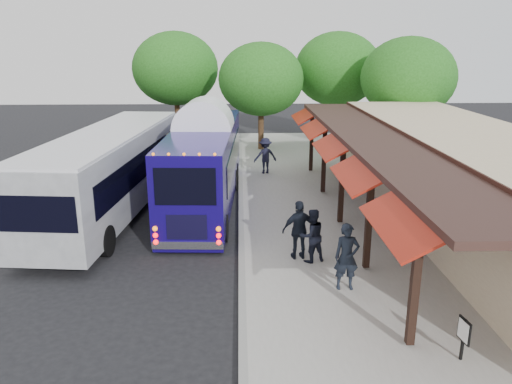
% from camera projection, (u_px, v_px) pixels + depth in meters
% --- Properties ---
extents(ground, '(90.00, 90.00, 0.00)m').
position_uv_depth(ground, '(240.00, 275.00, 14.95)').
color(ground, black).
rests_on(ground, ground).
extents(sidewalk, '(10.00, 40.00, 0.15)m').
position_uv_depth(sidewalk, '(372.00, 225.00, 18.92)').
color(sidewalk, '#9E9B93').
rests_on(sidewalk, ground).
extents(curb, '(0.20, 40.00, 0.16)m').
position_uv_depth(curb, '(241.00, 226.00, 18.77)').
color(curb, gray).
rests_on(curb, ground).
extents(station_shelter, '(8.15, 20.00, 3.60)m').
position_uv_depth(station_shelter, '(465.00, 179.00, 18.53)').
color(station_shelter, tan).
rests_on(station_shelter, ground).
extents(coach_bus, '(2.88, 11.35, 3.60)m').
position_uv_depth(coach_bus, '(205.00, 161.00, 21.08)').
color(coach_bus, '#140860').
rests_on(coach_bus, ground).
extents(city_bus, '(3.91, 12.67, 3.35)m').
position_uv_depth(city_bus, '(111.00, 169.00, 20.06)').
color(city_bus, gray).
rests_on(city_bus, ground).
extents(ped_a, '(0.69, 0.46, 1.88)m').
position_uv_depth(ped_a, '(347.00, 257.00, 13.59)').
color(ped_a, black).
rests_on(ped_a, sidewalk).
extents(ped_b, '(1.01, 0.91, 1.70)m').
position_uv_depth(ped_b, '(312.00, 236.00, 15.35)').
color(ped_b, black).
rests_on(ped_b, sidewalk).
extents(ped_c, '(1.17, 0.62, 1.89)m').
position_uv_depth(ped_c, '(300.00, 230.00, 15.55)').
color(ped_c, black).
rests_on(ped_c, sidewalk).
extents(ped_d, '(1.33, 0.93, 1.87)m').
position_uv_depth(ped_d, '(265.00, 156.00, 25.97)').
color(ped_d, black).
rests_on(ped_d, sidewalk).
extents(sign_board, '(0.10, 0.44, 0.97)m').
position_uv_depth(sign_board, '(464.00, 333.00, 10.54)').
color(sign_board, black).
rests_on(sign_board, sidewalk).
extents(tree_left, '(5.34, 5.34, 6.83)m').
position_uv_depth(tree_left, '(261.00, 79.00, 31.08)').
color(tree_left, '#382314').
rests_on(tree_left, ground).
extents(tree_mid, '(5.88, 5.88, 7.53)m').
position_uv_depth(tree_mid, '(338.00, 69.00, 34.03)').
color(tree_mid, '#382314').
rests_on(tree_mid, ground).
extents(tree_right, '(5.58, 5.58, 7.14)m').
position_uv_depth(tree_right, '(408.00, 78.00, 29.45)').
color(tree_right, '#382314').
rests_on(tree_right, ground).
extents(tree_far, '(5.90, 5.90, 7.55)m').
position_uv_depth(tree_far, '(175.00, 69.00, 34.42)').
color(tree_far, '#382314').
rests_on(tree_far, ground).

